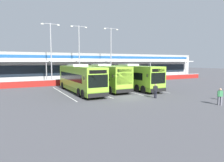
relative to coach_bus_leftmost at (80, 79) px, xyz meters
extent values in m
plane|color=#4C4C51|center=(4.05, -5.47, -1.79)|extent=(200.00, 200.00, 0.00)
cube|color=silver|center=(4.05, 21.53, 0.96)|extent=(70.00, 10.00, 5.50)
cube|color=#19232D|center=(4.05, 16.51, 0.51)|extent=(66.00, 0.08, 2.20)
cube|color=navy|center=(4.05, 16.50, 3.36)|extent=(68.00, 0.08, 0.60)
cube|color=beige|center=(4.05, 15.03, 2.41)|extent=(67.00, 3.00, 0.24)
cube|color=gray|center=(4.05, 21.53, 3.96)|extent=(70.00, 10.00, 0.50)
cylinder|color=#999999|center=(-2.15, 13.83, 0.31)|extent=(0.20, 0.20, 4.20)
cylinder|color=#999999|center=(10.25, 13.83, 0.31)|extent=(0.20, 0.20, 4.20)
cylinder|color=#999999|center=(22.65, 13.83, 0.31)|extent=(0.20, 0.20, 4.20)
cylinder|color=#999999|center=(35.05, 13.83, 0.31)|extent=(0.20, 0.20, 4.20)
cube|color=maroon|center=(4.05, 9.03, -1.29)|extent=(60.00, 0.36, 1.00)
cube|color=#B2B2B2|center=(4.05, 9.03, -0.74)|extent=(60.00, 0.40, 0.10)
cube|color=#8CC633|center=(0.00, -0.04, 0.12)|extent=(2.68, 12.03, 3.19)
cube|color=olive|center=(0.00, -0.04, -1.19)|extent=(2.70, 12.05, 0.56)
cube|color=black|center=(0.00, 0.36, 0.36)|extent=(2.68, 9.63, 0.96)
cube|color=black|center=(0.06, -5.99, 0.26)|extent=(2.31, 0.12, 1.40)
cube|color=black|center=(0.06, -6.00, 1.26)|extent=(2.05, 0.10, 0.40)
cube|color=silver|center=(-0.01, 0.96, 1.85)|extent=(2.08, 2.82, 0.28)
cube|color=black|center=(0.07, -6.10, -1.24)|extent=(2.45, 0.19, 0.44)
cube|color=black|center=(1.52, -5.62, 0.61)|extent=(0.08, 0.12, 0.36)
cube|color=black|center=(-1.39, -5.65, 0.61)|extent=(0.08, 0.12, 0.36)
cylinder|color=black|center=(1.15, 4.57, -1.27)|extent=(0.33, 1.04, 1.04)
cylinder|color=black|center=(-1.24, 4.55, -1.27)|extent=(0.33, 1.04, 1.04)
cylinder|color=black|center=(1.23, -3.23, -1.27)|extent=(0.33, 1.04, 1.04)
cylinder|color=black|center=(-1.16, -3.25, -1.27)|extent=(0.33, 1.04, 1.04)
cylinder|color=black|center=(1.24, -4.63, -1.27)|extent=(0.33, 1.04, 1.04)
cylinder|color=black|center=(-1.15, -4.65, -1.27)|extent=(0.33, 1.04, 1.04)
cube|color=#8CC633|center=(4.10, 1.31, 0.12)|extent=(2.68, 12.03, 3.19)
cube|color=olive|center=(4.10, 1.31, -1.19)|extent=(2.70, 12.05, 0.56)
cube|color=black|center=(4.10, 1.71, 0.36)|extent=(2.68, 9.63, 0.96)
cube|color=black|center=(4.17, -4.64, 0.26)|extent=(2.31, 0.12, 1.40)
cube|color=black|center=(4.17, -4.65, 1.26)|extent=(2.05, 0.10, 0.40)
cube|color=silver|center=(4.09, 2.31, 1.85)|extent=(2.08, 2.82, 0.28)
cube|color=black|center=(4.17, -4.75, -1.24)|extent=(2.45, 0.19, 0.44)
cube|color=black|center=(5.62, -4.27, 0.61)|extent=(0.08, 0.12, 0.36)
cube|color=black|center=(2.71, -4.30, 0.61)|extent=(0.08, 0.12, 0.36)
cylinder|color=black|center=(5.25, 5.92, -1.27)|extent=(0.33, 1.04, 1.04)
cylinder|color=black|center=(2.86, 5.90, -1.27)|extent=(0.33, 1.04, 1.04)
cylinder|color=black|center=(5.33, -1.88, -1.27)|extent=(0.33, 1.04, 1.04)
cylinder|color=black|center=(2.94, -1.90, -1.27)|extent=(0.33, 1.04, 1.04)
cylinder|color=black|center=(5.35, -3.28, -1.27)|extent=(0.33, 1.04, 1.04)
cylinder|color=black|center=(2.96, -3.30, -1.27)|extent=(0.33, 1.04, 1.04)
cube|color=#8CC633|center=(8.21, -0.06, 0.12)|extent=(2.68, 12.03, 3.19)
cube|color=olive|center=(8.21, -0.06, -1.19)|extent=(2.70, 12.05, 0.56)
cube|color=black|center=(8.21, 0.34, 0.36)|extent=(2.68, 9.63, 0.96)
cube|color=black|center=(8.28, -6.01, 0.26)|extent=(2.31, 0.12, 1.40)
cube|color=black|center=(8.28, -6.02, 1.26)|extent=(2.05, 0.10, 0.40)
cube|color=silver|center=(8.20, 0.94, 1.85)|extent=(2.08, 2.82, 0.28)
cube|color=black|center=(8.28, -6.12, -1.24)|extent=(2.45, 0.19, 0.44)
cube|color=black|center=(9.73, -5.64, 0.61)|extent=(0.08, 0.12, 0.36)
cube|color=black|center=(6.82, -5.67, 0.61)|extent=(0.08, 0.12, 0.36)
cylinder|color=black|center=(9.36, 4.56, -1.27)|extent=(0.33, 1.04, 1.04)
cylinder|color=black|center=(6.97, 4.53, -1.27)|extent=(0.33, 1.04, 1.04)
cylinder|color=black|center=(9.44, -3.24, -1.27)|extent=(0.33, 1.04, 1.04)
cylinder|color=black|center=(7.05, -3.27, -1.27)|extent=(0.33, 1.04, 1.04)
cylinder|color=black|center=(9.46, -4.64, -1.27)|extent=(0.33, 1.04, 1.04)
cylinder|color=black|center=(7.07, -4.67, -1.27)|extent=(0.33, 1.04, 1.04)
cube|color=silver|center=(-2.25, 0.53, -1.78)|extent=(0.14, 13.00, 0.01)
cube|color=silver|center=(1.95, 0.53, -1.78)|extent=(0.14, 13.00, 0.01)
cube|color=silver|center=(6.15, 0.53, -1.78)|extent=(0.14, 13.00, 0.01)
cube|color=silver|center=(10.35, 0.53, -1.78)|extent=(0.14, 13.00, 0.01)
cube|color=black|center=(6.27, -7.82, -1.37)|extent=(0.22, 0.23, 0.84)
cube|color=black|center=(6.33, -8.01, -1.37)|extent=(0.22, 0.23, 0.84)
cube|color=black|center=(6.30, -7.91, -0.67)|extent=(0.40, 0.38, 0.56)
cube|color=black|center=(6.13, -7.78, -0.69)|extent=(0.13, 0.13, 0.54)
cube|color=black|center=(6.47, -8.05, -0.69)|extent=(0.13, 0.13, 0.54)
sphere|color=tan|center=(6.30, -7.91, -0.28)|extent=(0.22, 0.22, 0.22)
cube|color=black|center=(6.08, -7.72, -1.16)|extent=(0.27, 0.29, 0.22)
cylinder|color=black|center=(6.08, -7.72, -0.98)|extent=(0.02, 0.02, 0.16)
cube|color=slate|center=(9.35, -13.51, -1.37)|extent=(0.19, 0.22, 0.84)
cube|color=slate|center=(9.46, -13.67, -1.37)|extent=(0.19, 0.22, 0.84)
cube|color=#387F4C|center=(9.41, -13.59, -0.67)|extent=(0.39, 0.32, 0.56)
cube|color=#387F4C|center=(9.20, -13.52, -0.69)|extent=(0.12, 0.12, 0.54)
cube|color=#387F4C|center=(9.62, -13.66, -0.69)|extent=(0.12, 0.12, 0.54)
sphere|color=tan|center=(9.41, -13.59, -0.28)|extent=(0.22, 0.22, 0.22)
cube|color=slate|center=(11.89, -11.97, -1.53)|extent=(0.12, 0.13, 0.52)
cube|color=slate|center=(12.01, -12.00, -1.53)|extent=(0.12, 0.13, 0.52)
cube|color=#A32D89|center=(11.95, -11.98, -1.09)|extent=(0.24, 0.20, 0.35)
cube|color=#A32D89|center=(11.83, -12.03, -1.11)|extent=(0.07, 0.08, 0.33)
cube|color=#A32D89|center=(12.08, -11.94, -1.11)|extent=(0.07, 0.08, 0.33)
sphere|color=#DBB293|center=(11.95, -11.98, -0.85)|extent=(0.14, 0.14, 0.14)
cylinder|color=#9E9EA3|center=(-1.55, 11.77, 3.71)|extent=(0.20, 0.20, 11.00)
cylinder|color=#9E9EA3|center=(-1.55, 11.77, 9.06)|extent=(2.80, 0.10, 0.10)
cube|color=silver|center=(-2.95, 11.77, 8.96)|extent=(0.44, 0.28, 0.20)
cube|color=silver|center=(-0.15, 11.77, 8.96)|extent=(0.44, 0.28, 0.20)
cylinder|color=#9E9EA3|center=(3.75, 11.80, 3.71)|extent=(0.20, 0.20, 11.00)
cylinder|color=#9E9EA3|center=(3.75, 11.80, 9.06)|extent=(2.80, 0.10, 0.10)
cube|color=silver|center=(2.35, 11.80, 8.96)|extent=(0.44, 0.28, 0.20)
cube|color=silver|center=(5.15, 11.80, 8.96)|extent=(0.44, 0.28, 0.20)
cylinder|color=#9E9EA3|center=(10.40, 11.30, 3.71)|extent=(0.20, 0.20, 11.00)
cylinder|color=#9E9EA3|center=(10.40, 11.30, 9.06)|extent=(2.80, 0.10, 0.10)
cube|color=silver|center=(9.00, 11.30, 8.96)|extent=(0.44, 0.28, 0.20)
cube|color=silver|center=(11.80, 11.30, 8.96)|extent=(0.44, 0.28, 0.20)
camera|label=1|loc=(-8.21, -25.32, 2.36)|focal=31.58mm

